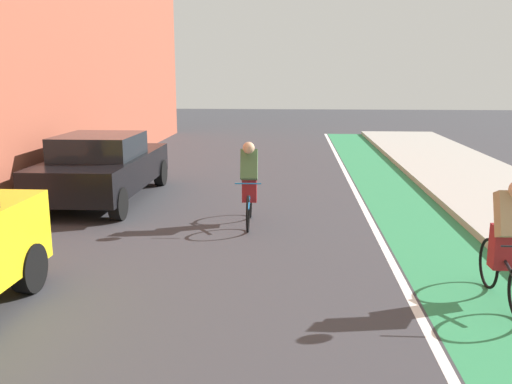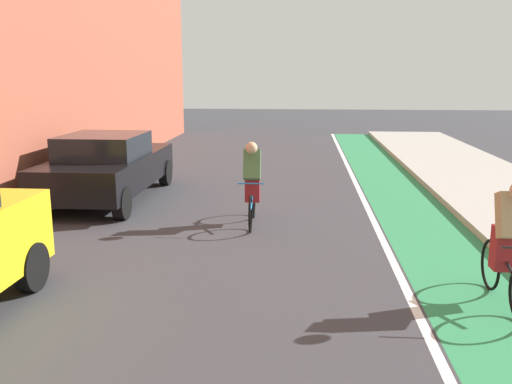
{
  "view_description": "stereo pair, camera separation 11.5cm",
  "coord_description": "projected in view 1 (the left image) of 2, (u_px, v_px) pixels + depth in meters",
  "views": [
    {
      "loc": [
        1.05,
        5.15,
        2.87
      ],
      "look_at": [
        0.58,
        12.1,
        1.36
      ],
      "focal_mm": 38.82,
      "sensor_mm": 36.0,
      "label": 1
    },
    {
      "loc": [
        1.16,
        5.16,
        2.87
      ],
      "look_at": [
        0.58,
        12.1,
        1.36
      ],
      "focal_mm": 38.82,
      "sensor_mm": 36.0,
      "label": 2
    }
  ],
  "objects": [
    {
      "name": "lane_divider_stripe",
      "position": [
        377.0,
        234.0,
        10.02
      ],
      "size": [
        0.12,
        33.83,
        0.0
      ],
      "primitive_type": "cube",
      "color": "white",
      "rests_on": "ground"
    },
    {
      "name": "parked_sedan_black",
      "position": [
        103.0,
        166.0,
        12.56
      ],
      "size": [
        1.98,
        4.6,
        1.53
      ],
      "color": "black",
      "rests_on": "ground"
    },
    {
      "name": "cyclist_far",
      "position": [
        249.0,
        181.0,
        10.52
      ],
      "size": [
        0.48,
        1.74,
        1.62
      ],
      "color": "black",
      "rests_on": "ground"
    },
    {
      "name": "ground_plane",
      "position": [
        221.0,
        269.0,
        8.24
      ],
      "size": [
        74.43,
        74.43,
        0.0
      ],
      "primitive_type": "plane",
      "color": "#38383D"
    },
    {
      "name": "bike_lane_paint",
      "position": [
        428.0,
        235.0,
        9.96
      ],
      "size": [
        1.6,
        33.83,
        0.0
      ],
      "primitive_type": "cube",
      "color": "#2D8451",
      "rests_on": "ground"
    },
    {
      "name": "cyclist_trailing",
      "position": [
        506.0,
        238.0,
        6.88
      ],
      "size": [
        0.48,
        1.74,
        1.62
      ],
      "color": "black",
      "rests_on": "ground"
    }
  ]
}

